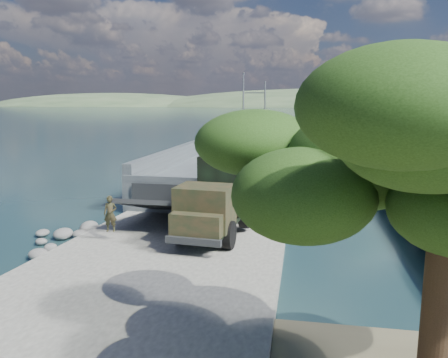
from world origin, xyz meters
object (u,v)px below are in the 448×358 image
(pier, at_px, (392,167))
(sailboat_far, at_px, (416,154))
(soldier, at_px, (111,222))
(sailboat_near, at_px, (431,166))
(landing_craft, at_px, (238,166))
(military_truck, at_px, (222,193))
(overhang_tree, at_px, (413,164))

(pier, relative_size, sailboat_far, 6.48)
(soldier, relative_size, sailboat_near, 0.24)
(landing_craft, distance_m, sailboat_near, 20.16)
(military_truck, relative_size, sailboat_far, 1.21)
(sailboat_near, bearing_deg, landing_craft, -166.25)
(soldier, distance_m, sailboat_near, 36.11)
(soldier, bearing_deg, pier, 39.64)
(sailboat_near, bearing_deg, soldier, -132.91)
(soldier, relative_size, overhang_tree, 0.21)
(overhang_tree, bearing_deg, soldier, 135.41)
(landing_craft, xyz_separation_m, military_truck, (1.94, -19.40, 1.45))
(military_truck, bearing_deg, landing_craft, 101.01)
(sailboat_near, bearing_deg, military_truck, -128.79)
(pier, relative_size, overhang_tree, 5.47)
(military_truck, bearing_deg, pier, 60.19)
(pier, height_order, military_truck, pier)
(landing_craft, distance_m, military_truck, 19.55)
(soldier, xyz_separation_m, sailboat_near, (21.90, 28.69, -0.97))
(sailboat_far, relative_size, overhang_tree, 0.84)
(sailboat_near, relative_size, sailboat_far, 1.07)
(landing_craft, relative_size, sailboat_far, 5.51)
(pier, distance_m, overhang_tree, 29.93)
(landing_craft, xyz_separation_m, soldier, (-2.89, -22.03, 0.45))
(pier, height_order, sailboat_near, sailboat_near)
(military_truck, distance_m, overhang_tree, 14.78)
(landing_craft, relative_size, sailboat_near, 5.17)
(soldier, distance_m, overhang_tree, 15.61)
(landing_craft, height_order, overhang_tree, landing_craft)
(landing_craft, bearing_deg, soldier, -96.20)
(pier, height_order, sailboat_far, sailboat_far)
(military_truck, height_order, overhang_tree, overhang_tree)
(soldier, bearing_deg, overhang_tree, -54.16)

